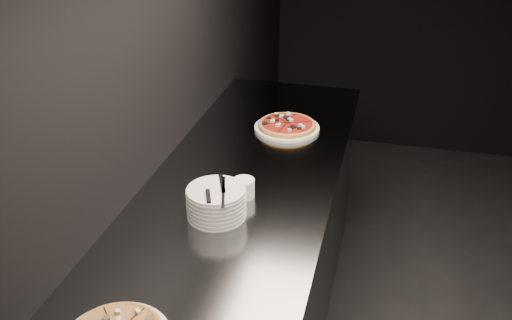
% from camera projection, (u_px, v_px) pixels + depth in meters
% --- Properties ---
extents(wall_left, '(0.02, 5.00, 2.80)m').
position_uv_depth(wall_left, '(140.00, 63.00, 2.09)').
color(wall_left, black).
rests_on(wall_left, floor).
extents(counter, '(0.74, 2.44, 0.92)m').
position_uv_depth(counter, '(240.00, 280.00, 2.45)').
color(counter, slate).
rests_on(counter, floor).
extents(pizza_tomato, '(0.36, 0.36, 0.04)m').
position_uv_depth(pizza_tomato, '(287.00, 126.00, 2.72)').
color(pizza_tomato, silver).
rests_on(pizza_tomato, counter).
extents(plate_stack, '(0.21, 0.21, 0.11)m').
position_uv_depth(plate_stack, '(216.00, 202.00, 2.04)').
color(plate_stack, silver).
rests_on(plate_stack, counter).
extents(cutlery, '(0.08, 0.22, 0.01)m').
position_uv_depth(cutlery, '(217.00, 191.00, 1.99)').
color(cutlery, '#B0B3B7').
rests_on(cutlery, plate_stack).
extents(ramekin, '(0.08, 0.08, 0.07)m').
position_uv_depth(ramekin, '(244.00, 187.00, 2.16)').
color(ramekin, silver).
rests_on(ramekin, counter).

